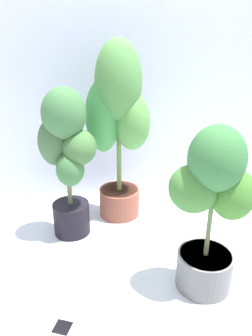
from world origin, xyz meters
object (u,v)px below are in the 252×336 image
Objects in this scene: potted_plant_back_center at (117,119)px; hygrometer_box at (63,330)px; potted_plant_front_right at (211,204)px; potted_plant_back_left at (67,154)px.

hygrometer_box is (-0.34, -0.82, -0.59)m from potted_plant_back_center.
potted_plant_front_right reaches higher than hygrometer_box.
potted_plant_back_left is 0.35m from potted_plant_back_center.
potted_plant_front_right is 0.76m from hygrometer_box.
potted_plant_back_left is at bearing -151.49° from potted_plant_back_center.
potted_plant_front_right is (0.28, -0.67, -0.19)m from potted_plant_back_center.
potted_plant_back_center reaches higher than potted_plant_back_left.
potted_plant_back_center is 9.61× the size of hygrometer_box.
potted_plant_front_right is at bearing -42.61° from potted_plant_back_left.
potted_plant_front_right is 7.01× the size of hygrometer_box.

